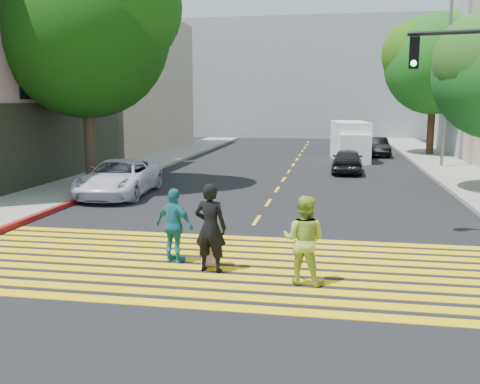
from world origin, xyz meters
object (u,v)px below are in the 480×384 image
(white_sedan, at_px, (119,178))
(dark_car_near, at_px, (347,161))
(tree_right_far, at_px, (436,59))
(pedestrian_child, at_px, (210,242))
(dark_car_parked, at_px, (377,147))
(tree_left, at_px, (87,24))
(pedestrian_woman, at_px, (304,240))
(pedestrian_man, at_px, (210,228))
(silver_car, at_px, (346,143))
(white_van, at_px, (350,142))
(pedestrian_extra, at_px, (175,226))

(white_sedan, distance_m, dark_car_near, 12.32)
(tree_right_far, distance_m, pedestrian_child, 28.97)
(dark_car_parked, bearing_deg, tree_left, -134.46)
(pedestrian_child, distance_m, dark_car_parked, 26.66)
(white_sedan, bearing_deg, pedestrian_woman, -53.34)
(pedestrian_man, xyz_separation_m, silver_car, (3.48, 30.18, -0.38))
(pedestrian_man, height_order, dark_car_parked, pedestrian_man)
(white_sedan, distance_m, white_van, 17.23)
(pedestrian_man, bearing_deg, tree_left, -47.30)
(pedestrian_woman, bearing_deg, pedestrian_extra, -5.67)
(pedestrian_man, relative_size, silver_car, 0.47)
(tree_left, relative_size, pedestrian_man, 5.21)
(tree_left, height_order, silver_car, tree_left)
(tree_left, distance_m, tree_right_far, 23.57)
(tree_left, height_order, pedestrian_child, tree_left)
(white_van, bearing_deg, tree_right_far, 29.64)
(pedestrian_man, xyz_separation_m, pedestrian_extra, (-0.96, 0.52, -0.11))
(tree_right_far, bearing_deg, pedestrian_child, -108.90)
(white_van, bearing_deg, pedestrian_man, -104.83)
(pedestrian_man, xyz_separation_m, pedestrian_woman, (2.04, -0.45, -0.06))
(dark_car_near, distance_m, dark_car_parked, 9.54)
(tree_right_far, distance_m, dark_car_parked, 6.92)
(dark_car_near, bearing_deg, pedestrian_woman, 87.64)
(tree_right_far, height_order, white_sedan, tree_right_far)
(pedestrian_woman, relative_size, white_van, 0.34)
(tree_left, relative_size, silver_car, 2.47)
(pedestrian_child, xyz_separation_m, pedestrian_extra, (-0.88, 0.22, 0.29))
(pedestrian_extra, bearing_deg, pedestrian_woman, -176.44)
(pedestrian_woman, bearing_deg, tree_left, -36.48)
(pedestrian_extra, height_order, silver_car, pedestrian_extra)
(pedestrian_man, bearing_deg, white_van, -91.98)
(pedestrian_woman, relative_size, white_sedan, 0.36)
(white_sedan, bearing_deg, dark_car_parked, 54.13)
(tree_left, xyz_separation_m, pedestrian_man, (7.64, -10.56, -5.87))
(tree_left, relative_size, pedestrian_extra, 5.90)
(tree_right_far, distance_m, pedestrian_man, 29.14)
(pedestrian_man, bearing_deg, dark_car_parked, -94.86)
(pedestrian_child, bearing_deg, tree_right_far, -107.33)
(tree_left, distance_m, silver_car, 23.40)
(tree_right_far, relative_size, silver_car, 2.33)
(pedestrian_woman, bearing_deg, tree_right_far, -92.18)
(pedestrian_woman, distance_m, pedestrian_extra, 3.15)
(pedestrian_woman, xyz_separation_m, pedestrian_child, (-2.12, 0.74, -0.34))
(pedestrian_woman, bearing_deg, silver_car, -80.51)
(dark_car_near, height_order, white_van, white_van)
(dark_car_near, bearing_deg, pedestrian_extra, 77.34)
(tree_left, height_order, white_sedan, tree_left)
(white_sedan, bearing_deg, pedestrian_extra, -63.49)
(pedestrian_woman, relative_size, dark_car_near, 0.48)
(tree_right_far, distance_m, pedestrian_extra, 29.00)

